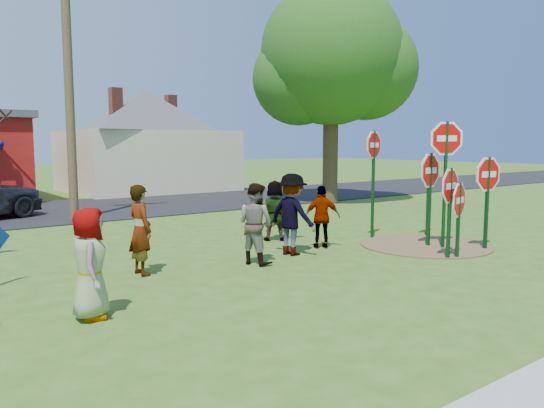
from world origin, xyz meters
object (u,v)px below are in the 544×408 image
at_px(person_a, 90,263).
at_px(person_b, 140,230).
at_px(utility_pole, 68,69).
at_px(stop_sign_d, 429,174).
at_px(stop_sign_b, 374,156).
at_px(stop_sign_c, 446,155).
at_px(leafy_tree, 334,62).
at_px(stop_sign_a, 450,193).

distance_m(person_a, person_b, 2.60).
relative_size(person_a, utility_pole, 0.17).
height_order(person_a, person_b, person_b).
bearing_deg(stop_sign_d, stop_sign_b, 145.88).
xyz_separation_m(stop_sign_c, utility_pole, (-5.68, 10.31, 2.66)).
xyz_separation_m(stop_sign_b, stop_sign_d, (1.44, -0.69, -0.48)).
distance_m(stop_sign_b, utility_pole, 10.27).
xyz_separation_m(stop_sign_d, person_b, (-8.00, 0.68, -0.84)).
xyz_separation_m(person_b, leafy_tree, (11.61, 6.87, 5.04)).
xyz_separation_m(stop_sign_b, utility_pole, (-5.34, 8.33, 2.73)).
distance_m(stop_sign_a, person_a, 7.69).
relative_size(stop_sign_b, leafy_tree, 0.33).
xyz_separation_m(stop_sign_c, stop_sign_d, (1.10, 1.28, -0.56)).
relative_size(stop_sign_a, leafy_tree, 0.24).
relative_size(stop_sign_d, leafy_tree, 0.26).
height_order(stop_sign_a, person_b, stop_sign_a).
height_order(stop_sign_d, person_a, stop_sign_d).
bearing_deg(stop_sign_c, stop_sign_d, 79.76).
distance_m(stop_sign_d, person_a, 9.77).
bearing_deg(stop_sign_a, person_a, 164.19).
bearing_deg(stop_sign_b, stop_sign_c, -94.14).
xyz_separation_m(stop_sign_c, leafy_tree, (4.70, 8.83, 3.65)).
bearing_deg(stop_sign_b, person_b, 166.09).
relative_size(stop_sign_a, stop_sign_c, 0.67).
bearing_deg(leafy_tree, person_b, -149.37).
height_order(stop_sign_b, utility_pole, utility_pole).
bearing_deg(stop_sign_d, leafy_tree, 56.04).
distance_m(stop_sign_b, stop_sign_c, 2.01).
height_order(stop_sign_a, person_a, stop_sign_a).
bearing_deg(stop_sign_b, stop_sign_d, -39.69).
height_order(stop_sign_c, utility_pole, utility_pole).
distance_m(stop_sign_b, stop_sign_d, 1.67).
bearing_deg(person_b, stop_sign_a, -117.77).
bearing_deg(person_b, stop_sign_d, -98.05).
xyz_separation_m(stop_sign_a, leafy_tree, (5.62, 9.61, 4.46)).
relative_size(stop_sign_c, utility_pole, 0.34).
bearing_deg(stop_sign_a, stop_sign_c, 29.95).
distance_m(stop_sign_b, person_b, 6.69).
distance_m(stop_sign_a, stop_sign_d, 2.89).
bearing_deg(stop_sign_d, person_b, 166.69).
bearing_deg(leafy_tree, stop_sign_d, -115.51).
relative_size(stop_sign_c, leafy_tree, 0.35).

